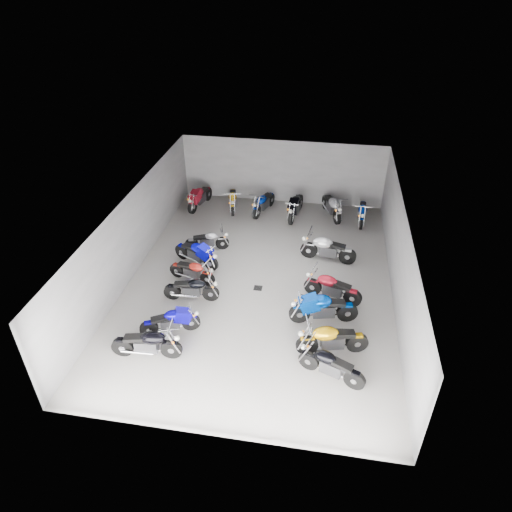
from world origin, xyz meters
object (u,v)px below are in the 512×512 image
object	(u,v)px
motorcycle_back_e	(332,206)
motorcycle_left_a	(147,344)
motorcycle_left_b	(171,321)
motorcycle_right_c	(323,308)
motorcycle_back_b	(233,199)
motorcycle_right_d	(332,288)
motorcycle_right_f	(328,249)
drain_grate	(258,288)
motorcycle_right_b	(332,339)
motorcycle_back_f	(362,212)
motorcycle_right_a	(331,365)
motorcycle_back_a	(200,197)
motorcycle_back_c	(263,203)
motorcycle_left_d	(192,271)
motorcycle_back_d	(296,206)
motorcycle_left_e	(197,253)
motorcycle_left_f	(207,241)
motorcycle_left_c	(192,289)

from	to	relation	value
motorcycle_back_e	motorcycle_left_a	bearing A→B (deg)	40.65
motorcycle_left_a	motorcycle_left_b	world-z (taller)	motorcycle_left_a
motorcycle_right_c	motorcycle_back_b	distance (m)	9.07
motorcycle_right_d	motorcycle_right_f	size ratio (longest dim) A/B	0.93
motorcycle_right_c	motorcycle_left_a	bearing A→B (deg)	103.79
drain_grate	motorcycle_right_b	bearing A→B (deg)	-46.09
motorcycle_right_f	motorcycle_back_f	xyz separation A→B (m)	(1.49, 3.58, -0.04)
motorcycle_right_a	motorcycle_back_a	xyz separation A→B (m)	(-6.77, 10.14, 0.03)
motorcycle_back_c	motorcycle_right_c	bearing A→B (deg)	130.58
motorcycle_left_d	motorcycle_right_b	world-z (taller)	motorcycle_right_b
motorcycle_back_d	motorcycle_back_f	xyz separation A→B (m)	(3.13, 0.01, -0.06)
motorcycle_back_f	motorcycle_left_a	bearing A→B (deg)	58.96
motorcycle_right_b	motorcycle_left_b	bearing A→B (deg)	76.01
motorcycle_left_e	motorcycle_right_f	bearing A→B (deg)	126.97
drain_grate	motorcycle_left_f	world-z (taller)	motorcycle_left_f
drain_grate	motorcycle_back_d	distance (m)	6.02
motorcycle_left_b	motorcycle_back_b	size ratio (longest dim) A/B	0.91
motorcycle_right_c	drain_grate	bearing A→B (deg)	47.21
motorcycle_right_f	motorcycle_back_e	bearing A→B (deg)	6.94
motorcycle_left_d	motorcycle_left_e	xyz separation A→B (m)	(-0.15, 1.14, 0.05)
drain_grate	motorcycle_right_c	size ratio (longest dim) A/B	0.14
motorcycle_left_f	motorcycle_back_b	bearing A→B (deg)	160.66
motorcycle_right_b	motorcycle_back_b	world-z (taller)	motorcycle_right_b
motorcycle_left_b	motorcycle_left_e	bearing A→B (deg)	160.79
motorcycle_left_f	motorcycle_back_b	xyz separation A→B (m)	(0.28, 3.90, 0.05)
drain_grate	motorcycle_left_c	size ratio (longest dim) A/B	0.16
motorcycle_right_b	motorcycle_back_e	bearing A→B (deg)	-12.00
motorcycle_left_a	motorcycle_back_f	size ratio (longest dim) A/B	1.05
motorcycle_left_e	motorcycle_right_b	size ratio (longest dim) A/B	0.90
motorcycle_right_b	motorcycle_right_a	bearing A→B (deg)	166.90
motorcycle_right_c	motorcycle_right_b	bearing A→B (deg)	-178.94
motorcycle_left_b	motorcycle_right_c	distance (m)	5.13
motorcycle_back_d	motorcycle_right_f	bearing A→B (deg)	123.39
drain_grate	motorcycle_back_d	xyz separation A→B (m)	(0.86, 5.93, 0.56)
drain_grate	motorcycle_back_a	xyz separation A→B (m)	(-3.95, 6.17, 0.53)
motorcycle_back_a	motorcycle_right_b	bearing A→B (deg)	140.09
drain_grate	motorcycle_left_b	distance (m)	3.81
motorcycle_right_a	motorcycle_back_c	distance (m)	10.69
motorcycle_back_d	motorcycle_back_a	bearing A→B (deg)	5.81
motorcycle_back_a	motorcycle_back_c	bearing A→B (deg)	-167.61
motorcycle_right_b	motorcycle_back_e	distance (m)	9.17
drain_grate	motorcycle_back_c	world-z (taller)	motorcycle_back_c
motorcycle_back_d	motorcycle_back_c	bearing A→B (deg)	2.06
motorcycle_right_c	motorcycle_back_d	xyz separation A→B (m)	(-1.62, 7.40, -0.00)
motorcycle_left_a	motorcycle_back_c	bearing A→B (deg)	162.74
motorcycle_left_e	motorcycle_right_a	distance (m)	7.56
motorcycle_right_a	motorcycle_right_d	size ratio (longest dim) A/B	0.94
motorcycle_back_c	drain_grate	bearing A→B (deg)	114.48
motorcycle_left_b	motorcycle_left_c	size ratio (longest dim) A/B	0.93
motorcycle_left_b	motorcycle_right_c	xyz separation A→B (m)	(4.93, 1.40, 0.09)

